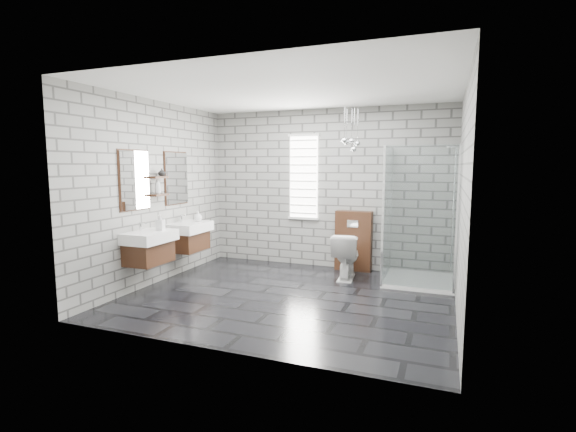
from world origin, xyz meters
The scene contains 20 objects.
floor centered at (0.00, 0.00, -0.01)m, with size 4.20×3.60×0.02m, color black.
ceiling centered at (0.00, 0.00, 2.71)m, with size 4.20×3.60×0.02m, color white.
wall_back centered at (0.00, 1.81, 1.35)m, with size 4.20×0.02×2.70m, color gray.
wall_front centered at (0.00, -1.81, 1.35)m, with size 4.20×0.02×2.70m, color gray.
wall_left centered at (-2.11, 0.00, 1.35)m, with size 0.02×3.60×2.70m, color gray.
wall_right centered at (2.11, 0.00, 1.35)m, with size 0.02×3.60×2.70m, color gray.
vanity_left centered at (-1.91, -0.49, 0.76)m, with size 0.47×0.70×1.57m.
vanity_right centered at (-1.91, 0.46, 0.76)m, with size 0.47×0.70×1.57m.
shelf_lower centered at (-2.03, -0.05, 1.32)m, with size 0.14×0.30×0.03m, color #402313.
shelf_upper centered at (-2.03, -0.05, 1.58)m, with size 0.14×0.30×0.03m, color #402313.
window centered at (-0.40, 1.78, 1.55)m, with size 0.56×0.05×1.48m.
cistern_panel centered at (0.51, 1.70, 0.50)m, with size 0.60×0.20×1.00m, color #402313.
flush_plate centered at (0.51, 1.60, 0.80)m, with size 0.18×0.01×0.12m, color silver.
shower_enclosure centered at (1.50, 1.18, 0.50)m, with size 1.00×1.00×2.03m.
pendant_cluster centered at (0.51, 1.37, 2.10)m, with size 0.26×0.24×0.74m.
toilet centered at (0.51, 1.16, 0.36)m, with size 0.40×0.70×0.71m, color white.
soap_bottle_a centered at (-1.80, -0.34, 0.96)m, with size 0.10×0.10×0.22m, color #B2B2B2.
soap_bottle_b centered at (-1.83, 0.65, 0.93)m, with size 0.13×0.13×0.17m, color #B2B2B2.
soap_bottle_c centered at (-2.02, -0.09, 1.45)m, with size 0.09×0.09×0.23m, color #B2B2B2.
vase centered at (-2.02, 0.02, 1.65)m, with size 0.11×0.11×0.11m, color #B2B2B2.
Camera 1 is at (1.93, -5.11, 1.75)m, focal length 26.00 mm.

